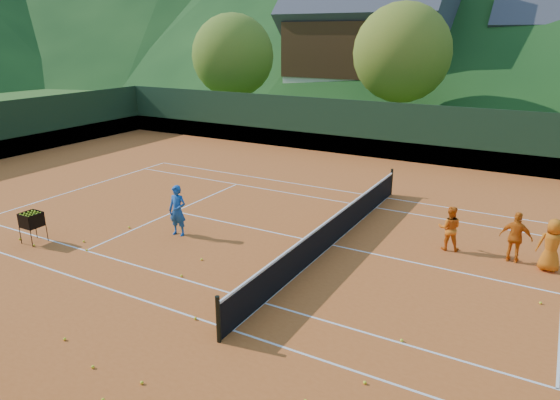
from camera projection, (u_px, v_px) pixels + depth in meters
The scene contains 28 objects.
ground at pixel (332, 246), 15.69m from camera, with size 400.00×400.00×0.00m, color #284D18.
clay_court at pixel (332, 245), 15.69m from camera, with size 40.00×24.00×0.02m, color #B04F1C.
coach at pixel (178, 211), 16.24m from camera, with size 0.62×0.40×1.69m, color #184FA2.
student_a at pixel (450, 228), 15.16m from camera, with size 0.68×0.53×1.40m, color orange.
student_b at pixel (516, 237), 14.31m from camera, with size 0.89×0.37×1.51m, color orange.
student_c at pixel (552, 245), 13.78m from camera, with size 0.74×0.48×1.52m, color #CD6312.
tennis_ball_2 at pixel (541, 303), 12.22m from camera, with size 0.07×0.07×0.07m, color yellow.
tennis_ball_4 at pixel (402, 340), 10.72m from camera, with size 0.07×0.07×0.07m, color yellow.
tennis_ball_6 at pixel (20, 239), 16.06m from camera, with size 0.07×0.07×0.07m, color yellow.
tennis_ball_7 at pixel (103, 400), 8.97m from camera, with size 0.07×0.07×0.07m, color yellow.
tennis_ball_8 at pixel (142, 383), 9.42m from camera, with size 0.07×0.07×0.07m, color yellow.
tennis_ball_9 at pixel (93, 367), 9.87m from camera, with size 0.07×0.07×0.07m, color yellow.
tennis_ball_10 at pixel (65, 339), 10.77m from camera, with size 0.07×0.07×0.07m, color yellow.
tennis_ball_11 at pixel (87, 250), 15.23m from camera, with size 0.07×0.07×0.07m, color yellow.
tennis_ball_12 at pixel (84, 241), 15.88m from camera, with size 0.07×0.07×0.07m, color yellow.
tennis_ball_13 at pixel (195, 318), 11.56m from camera, with size 0.07×0.07×0.07m, color yellow.
tennis_ball_16 at pixel (181, 276), 13.60m from camera, with size 0.07×0.07×0.07m, color yellow.
tennis_ball_18 at pixel (34, 245), 15.58m from camera, with size 0.07×0.07×0.07m, color yellow.
tennis_ball_19 at pixel (129, 227), 17.04m from camera, with size 0.07×0.07×0.07m, color yellow.
tennis_ball_21 at pixel (365, 383), 9.42m from camera, with size 0.07×0.07×0.07m, color yellow.
tennis_ball_22 at pixel (202, 259), 14.60m from camera, with size 0.07×0.07×0.07m, color yellow.
court_lines at pixel (332, 245), 15.68m from camera, with size 23.83×11.03×0.00m.
tennis_net at pixel (332, 230), 15.53m from camera, with size 0.10×12.07×1.10m.
perimeter_fence at pixel (333, 208), 15.29m from camera, with size 40.40×24.24×3.00m.
ball_hopper at pixel (32, 220), 15.66m from camera, with size 0.57×0.57×1.00m.
chalet_left at pixel (368, 43), 43.39m from camera, with size 13.80×9.93×12.92m.
tree_a at pixel (233, 56), 36.51m from camera, with size 6.00×6.00×7.88m.
tree_b at pixel (402, 53), 32.46m from camera, with size 6.40×6.40×8.40m.
Camera 1 is at (5.68, -13.38, 6.29)m, focal length 32.00 mm.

